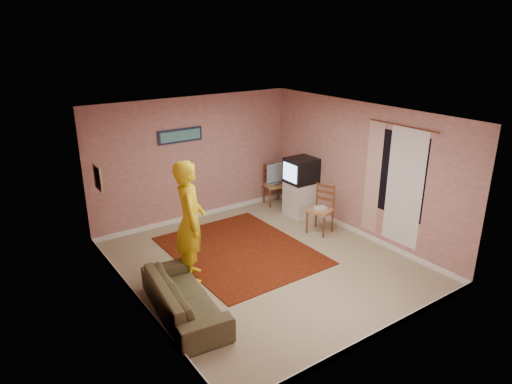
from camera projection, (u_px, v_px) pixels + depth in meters
ground at (264, 263)px, 7.95m from camera, size 5.00×5.00×0.00m
wall_back at (194, 160)px, 9.44m from camera, size 4.50×0.02×2.60m
wall_front at (384, 251)px, 5.57m from camera, size 4.50×0.02×2.60m
wall_left at (133, 225)px, 6.30m from camera, size 0.02×5.00×2.60m
wall_right at (360, 171)px, 8.71m from camera, size 0.02×5.00×2.60m
ceiling at (265, 115)px, 7.07m from camera, size 4.50×5.00×0.02m
baseboard_back at (197, 215)px, 9.85m from camera, size 4.50×0.02×0.10m
baseboard_front at (374, 335)px, 6.00m from camera, size 4.50×0.02×0.10m
baseboard_left at (141, 302)px, 6.73m from camera, size 0.02×5.00×0.10m
baseboard_right at (355, 230)px, 9.13m from camera, size 0.02×5.00×0.10m
window at (399, 175)px, 7.96m from camera, size 0.01×1.10×1.50m
curtain_sheer at (404, 188)px, 7.90m from camera, size 0.01×0.75×2.10m
curtain_floral at (373, 178)px, 8.44m from camera, size 0.01×0.35×2.10m
curtain_rod at (403, 126)px, 7.64m from camera, size 0.02×1.40×0.02m
picture_back at (180, 136)px, 9.07m from camera, size 0.95×0.04×0.28m
picture_left at (98, 178)px, 7.47m from camera, size 0.04×0.38×0.42m
area_rug at (240, 250)px, 8.39m from camera, size 2.29×2.86×0.02m
tv_cabinet at (300, 198)px, 9.92m from camera, size 0.59×0.53×0.75m
crt_tv at (301, 170)px, 9.70m from camera, size 0.63×0.56×0.53m
chair_a at (274, 180)px, 10.45m from camera, size 0.49×0.48×0.51m
dvd_player at (274, 183)px, 10.47m from camera, size 0.40×0.34×0.06m
blue_throw at (274, 173)px, 10.39m from camera, size 0.40×0.05×0.42m
chair_b at (321, 205)px, 8.96m from camera, size 0.53×0.55×0.53m
game_console at (320, 208)px, 8.99m from camera, size 0.24×0.19×0.05m
sofa at (184, 297)px, 6.46m from camera, size 0.96×1.96×0.55m
person at (190, 221)px, 7.17m from camera, size 0.73×0.86×2.00m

